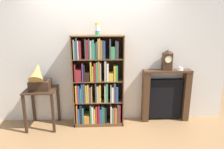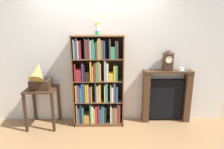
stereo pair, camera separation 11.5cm
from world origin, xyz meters
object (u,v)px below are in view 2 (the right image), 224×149
(bookshelf, at_px, (97,85))
(gramophone, at_px, (39,77))
(fireplace_mantel, at_px, (166,96))
(mantel_clock, at_px, (168,60))
(side_table_left, at_px, (42,98))
(cup_stack, at_px, (97,29))
(teacup_with_saucer, at_px, (181,69))

(bookshelf, bearing_deg, gramophone, -172.78)
(fireplace_mantel, height_order, mantel_clock, mantel_clock)
(gramophone, bearing_deg, side_table_left, 90.00)
(cup_stack, height_order, fireplace_mantel, cup_stack)
(bookshelf, height_order, side_table_left, bookshelf)
(mantel_clock, bearing_deg, cup_stack, -177.47)
(bookshelf, distance_m, teacup_with_saucer, 1.61)
(bookshelf, relative_size, mantel_clock, 4.39)
(bookshelf, height_order, cup_stack, cup_stack)
(cup_stack, bearing_deg, teacup_with_saucer, 2.19)
(cup_stack, height_order, mantel_clock, cup_stack)
(bookshelf, relative_size, side_table_left, 2.28)
(bookshelf, height_order, mantel_clock, bookshelf)
(bookshelf, xyz_separation_m, teacup_with_saucer, (1.58, 0.08, 0.27))
(gramophone, distance_m, mantel_clock, 2.36)
(cup_stack, distance_m, side_table_left, 1.62)
(gramophone, height_order, teacup_with_saucer, gramophone)
(side_table_left, height_order, mantel_clock, mantel_clock)
(bookshelf, xyz_separation_m, cup_stack, (0.02, 0.02, 1.02))
(bookshelf, bearing_deg, teacup_with_saucer, 2.89)
(bookshelf, relative_size, gramophone, 3.12)
(teacup_with_saucer, bearing_deg, side_table_left, -176.59)
(cup_stack, relative_size, gramophone, 0.39)
(gramophone, height_order, fireplace_mantel, gramophone)
(side_table_left, bearing_deg, teacup_with_saucer, 3.41)
(side_table_left, bearing_deg, gramophone, -90.00)
(gramophone, relative_size, fireplace_mantel, 0.53)
(gramophone, xyz_separation_m, mantel_clock, (2.34, 0.21, 0.26))
(bookshelf, height_order, gramophone, bookshelf)
(mantel_clock, height_order, teacup_with_saucer, mantel_clock)
(mantel_clock, bearing_deg, gramophone, -174.95)
(cup_stack, xyz_separation_m, fireplace_mantel, (1.32, 0.07, -1.29))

